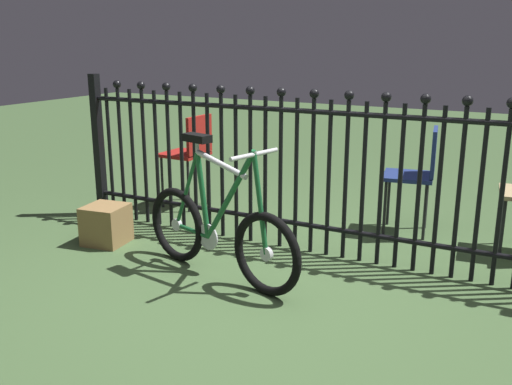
# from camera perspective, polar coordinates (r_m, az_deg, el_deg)

# --- Properties ---
(ground_plane) EXTENTS (20.00, 20.00, 0.00)m
(ground_plane) POSITION_cam_1_polar(r_m,az_deg,el_deg) (3.67, 0.86, -9.46)
(ground_plane) COLOR #3F5A33
(iron_fence) EXTENTS (4.07, 0.07, 1.24)m
(iron_fence) POSITION_cam_1_polar(r_m,az_deg,el_deg) (4.12, 4.59, 2.54)
(iron_fence) COLOR black
(iron_fence) RESTS_ON ground
(bicycle) EXTENTS (1.33, 0.47, 0.93)m
(bicycle) POSITION_cam_1_polar(r_m,az_deg,el_deg) (3.73, -3.79, -3.82)
(bicycle) COLOR black
(bicycle) RESTS_ON ground
(chair_navy) EXTENTS (0.44, 0.44, 0.85)m
(chair_navy) POSITION_cam_1_polar(r_m,az_deg,el_deg) (4.68, 15.89, 2.23)
(chair_navy) COLOR black
(chair_navy) RESTS_ON ground
(chair_red) EXTENTS (0.39, 0.39, 0.86)m
(chair_red) POSITION_cam_1_polar(r_m,az_deg,el_deg) (5.27, -6.56, 4.26)
(chair_red) COLOR black
(chair_red) RESTS_ON ground
(display_crate) EXTENTS (0.33, 0.33, 0.30)m
(display_crate) POSITION_cam_1_polar(r_m,az_deg,el_deg) (4.52, -14.70, -3.10)
(display_crate) COLOR olive
(display_crate) RESTS_ON ground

